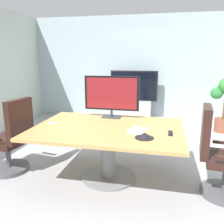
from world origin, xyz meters
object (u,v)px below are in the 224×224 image
(office_chair_left, at_px, (12,142))
(remote_control, at_px, (170,133))
(potted_plant, at_px, (224,100))
(conference_table, at_px, (108,139))
(conference_phone, at_px, (144,136))
(office_chair_right, at_px, (219,159))
(wall_display_unit, at_px, (134,104))
(tv_monitor, at_px, (112,94))

(office_chair_left, height_order, remote_control, office_chair_left)
(potted_plant, xyz_separation_m, remote_control, (-1.20, -2.68, 0.01))
(conference_table, distance_m, conference_phone, 0.64)
(conference_table, relative_size, office_chair_right, 1.80)
(office_chair_right, xyz_separation_m, potted_plant, (0.62, 2.67, 0.27))
(conference_table, xyz_separation_m, potted_plant, (2.01, 2.57, 0.16))
(conference_table, relative_size, office_chair_left, 1.80)
(conference_table, xyz_separation_m, wall_display_unit, (-0.06, 3.07, -0.13))
(tv_monitor, distance_m, remote_control, 1.14)
(potted_plant, bearing_deg, conference_table, -127.92)
(tv_monitor, bearing_deg, wall_display_unit, 89.71)
(conference_phone, xyz_separation_m, remote_control, (0.29, 0.22, -0.02))
(tv_monitor, bearing_deg, remote_control, -35.93)
(tv_monitor, xyz_separation_m, conference_phone, (0.58, -0.86, -0.33))
(office_chair_left, xyz_separation_m, conference_phone, (1.90, -0.21, 0.31))
(conference_table, distance_m, remote_control, 0.83)
(office_chair_right, height_order, tv_monitor, tv_monitor)
(tv_monitor, bearing_deg, office_chair_left, -153.75)
(potted_plant, distance_m, conference_phone, 3.27)
(conference_table, height_order, conference_phone, conference_phone)
(office_chair_right, distance_m, remote_control, 0.65)
(conference_phone, height_order, remote_control, conference_phone)
(conference_phone, relative_size, remote_control, 1.29)
(conference_table, bearing_deg, remote_control, -7.79)
(conference_table, relative_size, tv_monitor, 2.34)
(office_chair_left, bearing_deg, tv_monitor, 124.29)
(wall_display_unit, bearing_deg, conference_table, -88.97)
(tv_monitor, height_order, remote_control, tv_monitor)
(conference_table, distance_m, tv_monitor, 0.74)
(office_chair_left, distance_m, potted_plant, 4.34)
(office_chair_right, distance_m, wall_display_unit, 3.48)
(conference_table, xyz_separation_m, office_chair_right, (1.39, -0.10, -0.11))
(conference_phone, distance_m, remote_control, 0.37)
(office_chair_right, bearing_deg, potted_plant, -6.21)
(remote_control, bearing_deg, office_chair_right, 1.89)
(office_chair_right, bearing_deg, remote_control, 98.02)
(office_chair_left, xyz_separation_m, tv_monitor, (1.32, 0.65, 0.64))
(tv_monitor, height_order, conference_phone, tv_monitor)
(conference_table, relative_size, potted_plant, 1.60)
(wall_display_unit, bearing_deg, potted_plant, -13.41)
(tv_monitor, bearing_deg, conference_phone, -55.84)
(conference_phone, bearing_deg, office_chair_right, 15.01)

